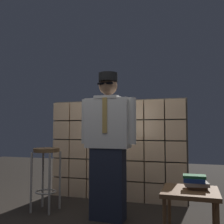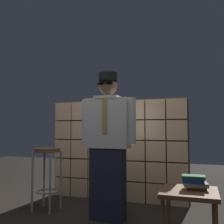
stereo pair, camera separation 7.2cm
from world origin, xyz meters
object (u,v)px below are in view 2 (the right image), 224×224
(bar_stool, at_px, (47,164))
(book_stack, at_px, (195,182))
(side_table, at_px, (189,197))
(standing_person, at_px, (108,142))

(bar_stool, bearing_deg, book_stack, -10.75)
(bar_stool, distance_m, book_stack, 1.91)
(bar_stool, bearing_deg, side_table, -12.38)
(standing_person, distance_m, side_table, 1.11)
(standing_person, height_order, bar_stool, standing_person)
(side_table, xyz_separation_m, book_stack, (0.05, 0.04, 0.13))
(standing_person, xyz_separation_m, side_table, (0.94, -0.33, -0.49))
(side_table, bearing_deg, book_stack, 41.66)
(standing_person, bearing_deg, bar_stool, 176.27)
(book_stack, bearing_deg, side_table, -138.34)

